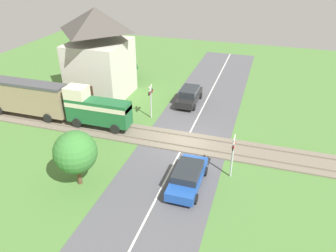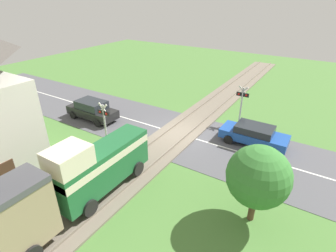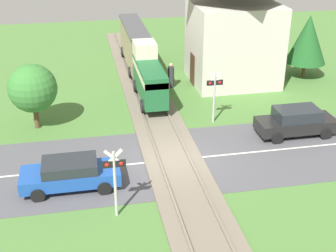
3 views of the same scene
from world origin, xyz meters
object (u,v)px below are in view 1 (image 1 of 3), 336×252
object	(u,v)px
crossing_signal_east_approach	(151,97)
station_building	(99,55)
train	(52,101)
car_far_side	(189,95)
car_near_crossing	(188,176)
pedestrian_by_station	(83,107)
crossing_signal_west_approach	(233,151)

from	to	relation	value
crossing_signal_east_approach	station_building	bearing A→B (deg)	63.52
train	car_far_side	bearing A→B (deg)	-54.88
car_near_crossing	pedestrian_by_station	size ratio (longest dim) A/B	2.51
crossing_signal_west_approach	station_building	xyz separation A→B (m)	(9.20, 13.76, 2.15)
station_building	pedestrian_by_station	distance (m)	5.44
train	car_near_crossing	size ratio (longest dim) A/B	3.14
train	crossing_signal_west_approach	size ratio (longest dim) A/B	4.45
station_building	crossing_signal_west_approach	bearing A→B (deg)	-123.77
car_near_crossing	crossing_signal_east_approach	size ratio (longest dim) A/B	1.42
station_building	pedestrian_by_station	bearing A→B (deg)	-175.62
pedestrian_by_station	train	bearing A→B (deg)	138.53
train	pedestrian_by_station	world-z (taller)	train
car_near_crossing	crossing_signal_east_approach	distance (m)	9.55
car_near_crossing	car_far_side	world-z (taller)	car_far_side
train	station_building	bearing A→B (deg)	-11.83
car_far_side	crossing_signal_east_approach	xyz separation A→B (m)	(-3.81, 2.38, 1.13)
train	car_far_side	distance (m)	12.02
crossing_signal_east_approach	car_near_crossing	bearing A→B (deg)	-146.30
crossing_signal_west_approach	crossing_signal_east_approach	xyz separation A→B (m)	(6.15, 7.64, 0.00)
station_building	crossing_signal_east_approach	bearing A→B (deg)	-116.48
car_near_crossing	crossing_signal_east_approach	xyz separation A→B (m)	(7.89, 5.26, 1.20)
station_building	train	bearing A→B (deg)	168.17
crossing_signal_west_approach	train	bearing A→B (deg)	78.45
train	car_near_crossing	distance (m)	13.60
car_near_crossing	station_building	bearing A→B (deg)	46.15
crossing_signal_east_approach	pedestrian_by_station	xyz separation A→B (m)	(-1.25, 5.80, -1.15)
car_far_side	crossing_signal_west_approach	distance (m)	11.32
train	pedestrian_by_station	bearing A→B (deg)	-41.47
car_far_side	crossing_signal_west_approach	size ratio (longest dim) A/B	1.39
car_far_side	pedestrian_by_station	bearing A→B (deg)	121.75
car_far_side	crossing_signal_east_approach	bearing A→B (deg)	148.02
train	car_far_side	size ratio (longest dim) A/B	3.19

